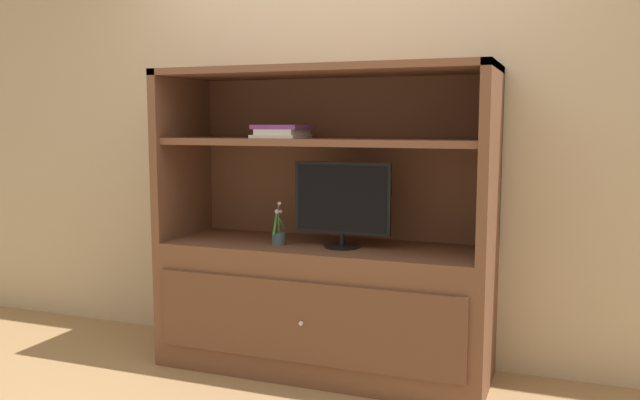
% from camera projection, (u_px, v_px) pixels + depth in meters
% --- Properties ---
extents(ground_plane, '(8.00, 8.00, 0.00)m').
position_uv_depth(ground_plane, '(295.00, 396.00, 3.30)').
color(ground_plane, '#99754C').
extents(painted_rear_wall, '(6.00, 0.10, 2.80)m').
position_uv_depth(painted_rear_wall, '(344.00, 116.00, 3.83)').
color(painted_rear_wall, tan).
rests_on(painted_rear_wall, ground_plane).
extents(media_console, '(1.80, 0.63, 1.65)m').
position_uv_depth(media_console, '(324.00, 277.00, 3.61)').
color(media_console, brown).
rests_on(media_console, ground_plane).
extents(tv_monitor, '(0.53, 0.19, 0.46)m').
position_uv_depth(tv_monitor, '(342.00, 202.00, 3.48)').
color(tv_monitor, black).
rests_on(tv_monitor, media_console).
extents(potted_plant, '(0.07, 0.09, 0.24)m').
position_uv_depth(potted_plant, '(279.00, 236.00, 3.58)').
color(potted_plant, '#384C56').
rests_on(potted_plant, media_console).
extents(magazine_stack, '(0.28, 0.34, 0.07)m').
position_uv_depth(magazine_stack, '(282.00, 132.00, 3.59)').
color(magazine_stack, silver).
rests_on(magazine_stack, media_console).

